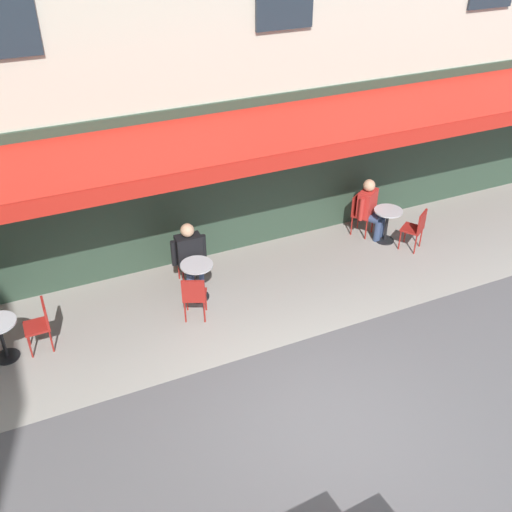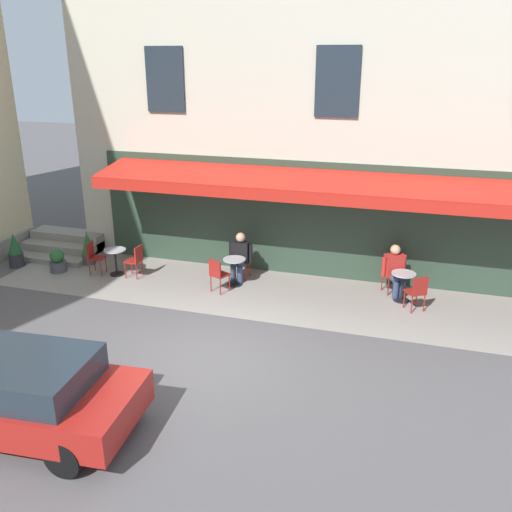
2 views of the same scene
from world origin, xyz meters
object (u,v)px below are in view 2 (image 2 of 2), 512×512
cafe_table_near_entrance (234,268)px  cafe_chair_red_corner_left (136,259)px  seated_companion_in_black (240,255)px  potted_plant_entrance_left (15,251)px  cafe_chair_red_kerbside (243,258)px  potted_plant_under_sign (58,261)px  cafe_chair_red_facing_street (417,290)px  cafe_chair_red_back_row (94,255)px  cafe_chair_red_under_awning (390,272)px  potted_plant_by_steps (88,248)px  seated_patron_in_red (395,269)px  parked_car_red (10,391)px  cafe_table_mid_terrace (116,258)px  cafe_table_streetside (403,283)px  cafe_chair_red_corner_right (218,273)px

cafe_table_near_entrance → cafe_chair_red_corner_left: bearing=5.2°
seated_companion_in_black → potted_plant_entrance_left: bearing=8.2°
cafe_table_near_entrance → potted_plant_entrance_left: 6.57m
cafe_chair_red_kerbside → potted_plant_entrance_left: bearing=10.0°
potted_plant_under_sign → cafe_chair_red_facing_street: bearing=-178.4°
cafe_chair_red_back_row → cafe_chair_red_under_awning: same height
potted_plant_entrance_left → potted_plant_under_sign: 1.42m
cafe_chair_red_back_row → seated_companion_in_black: bearing=-169.3°
cafe_chair_red_under_awning → cafe_table_near_entrance: bearing=11.3°
cafe_chair_red_back_row → potted_plant_by_steps: (0.61, -0.64, -0.05)m
cafe_chair_red_under_awning → seated_patron_in_red: size_ratio=0.69×
potted_plant_entrance_left → parked_car_red: parked_car_red is taller
cafe_table_mid_terrace → parked_car_red: (-1.92, 6.48, 0.22)m
cafe_chair_red_back_row → cafe_table_streetside: bearing=-175.8°
cafe_table_mid_terrace → potted_plant_under_sign: 1.75m
cafe_chair_red_corner_left → potted_plant_entrance_left: 3.77m
cafe_chair_red_corner_right → seated_companion_in_black: bearing=-105.2°
cafe_table_near_entrance → cafe_chair_red_back_row: (4.05, 0.35, 0.06)m
cafe_chair_red_corner_right → potted_plant_by_steps: bearing=-11.1°
cafe_table_near_entrance → seated_patron_in_red: (-4.12, -0.62, 0.22)m
cafe_table_mid_terrace → cafe_table_streetside: 7.79m
cafe_chair_red_corner_left → cafe_chair_red_facing_street: (-7.49, 0.00, 0.00)m
potted_plant_entrance_left → cafe_chair_red_back_row: bearing=-175.9°
cafe_chair_red_corner_right → seated_companion_in_black: (-0.27, -0.99, 0.16)m
cafe_chair_red_back_row → potted_plant_entrance_left: size_ratio=0.91×
cafe_chair_red_under_awning → seated_companion_in_black: size_ratio=0.69×
seated_patron_in_red → cafe_table_streetside: bearing=123.1°
cafe_table_near_entrance → cafe_chair_red_kerbside: 0.63m
cafe_table_streetside → cafe_chair_red_facing_street: cafe_chair_red_facing_street is taller
cafe_chair_red_facing_street → parked_car_red: parked_car_red is taller
seated_companion_in_black → potted_plant_by_steps: seated_companion_in_black is taller
cafe_table_mid_terrace → cafe_chair_red_under_awning: bearing=-171.9°
cafe_table_mid_terrace → seated_patron_in_red: size_ratio=0.57×
cafe_chair_red_corner_left → cafe_chair_red_back_row: size_ratio=1.00×
cafe_chair_red_back_row → potted_plant_entrance_left: (2.51, 0.18, -0.06)m
cafe_chair_red_kerbside → cafe_table_near_entrance: bearing=88.1°
cafe_chair_red_facing_street → parked_car_red: size_ratio=0.21×
cafe_chair_red_corner_right → cafe_chair_red_kerbside: size_ratio=1.00×
potted_plant_by_steps → cafe_chair_red_corner_left: bearing=164.0°
cafe_table_near_entrance → cafe_chair_red_corner_right: bearing=66.0°
cafe_table_mid_terrace → seated_companion_in_black: 3.51m
cafe_chair_red_kerbside → seated_companion_in_black: seated_companion_in_black is taller
potted_plant_by_steps → cafe_table_near_entrance: bearing=176.5°
cafe_chair_red_corner_left → parked_car_red: bearing=101.2°
potted_plant_entrance_left → parked_car_red: (-5.05, 6.21, 0.22)m
parked_car_red → potted_plant_entrance_left: bearing=-50.9°
cafe_table_streetside → cafe_chair_red_back_row: bearing=4.2°
cafe_chair_red_facing_street → parked_car_red: 8.97m
cafe_chair_red_under_awning → potted_plant_under_sign: (9.14, 1.33, -0.24)m
cafe_table_mid_terrace → cafe_chair_red_facing_street: cafe_chair_red_facing_street is taller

